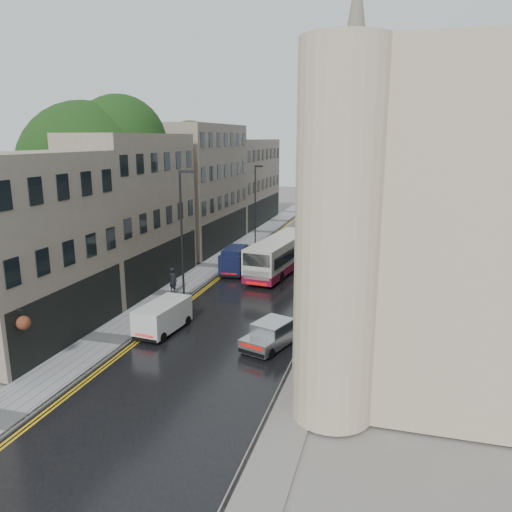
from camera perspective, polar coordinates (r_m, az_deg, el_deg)
The scene contains 17 objects.
ground at distance 18.17m, azimuth -19.29°, elevation -24.07°, with size 200.00×200.00×0.00m, color slate.
road at distance 41.48m, azimuth 2.72°, elevation -1.77°, with size 9.00×85.00×0.02m, color black.
left_sidewalk at distance 43.11m, azimuth -4.88°, elevation -1.15°, with size 2.70×85.00×0.12m, color gray.
right_sidewalk at distance 40.64m, azimuth 10.16°, elevation -2.21°, with size 1.80×85.00×0.12m, color slate.
old_shop_row at distance 45.68m, azimuth -8.19°, elevation 7.16°, with size 4.50×56.00×12.00m, color gray, non-canonical shape.
modern_block at distance 37.75m, azimuth 17.83°, elevation 6.91°, with size 8.00×40.00×14.00m, color #BCAB8B, non-canonical shape.
church_spire at distance 94.36m, azimuth 11.09°, elevation 18.71°, with size 6.40×6.40×40.00m, color gray, non-canonical shape.
tree_near at distance 38.33m, azimuth -18.54°, elevation 6.86°, with size 10.56×10.56×13.89m, color black, non-canonical shape.
tree_far at distance 49.51m, azimuth -9.73°, elevation 7.85°, with size 9.24×9.24×12.46m, color black, non-canonical shape.
cream_bus at distance 38.71m, azimuth -0.18°, elevation -0.67°, with size 2.37×10.42×2.84m, color beige, non-canonical shape.
white_lorry at distance 46.92m, azimuth 6.56°, elevation 2.30°, with size 2.14×7.14×3.75m, color white, non-canonical shape.
silver_hatchback at distance 26.05m, azimuth -1.24°, elevation -9.43°, with size 1.67×3.81×1.43m, color #AAA9AE, non-canonical shape.
white_van at distance 28.36m, azimuth -13.38°, elevation -7.50°, with size 1.67×3.90×1.76m, color silver, non-canonical shape.
navy_van at distance 39.65m, azimuth -4.01°, elevation -0.82°, with size 1.74×4.35×2.22m, color #0E1333, non-canonical shape.
pedestrian at distance 35.66m, azimuth -9.47°, elevation -2.74°, with size 0.68×0.44×1.85m, color black.
lamp_post_near at distance 33.92m, azimuth -8.48°, elevation 2.34°, with size 0.97×0.22×8.61m, color black, non-canonical shape.
lamp_post_far at distance 50.95m, azimuth -0.09°, elevation 5.80°, with size 0.90×0.20×8.00m, color black, non-canonical shape.
Camera 1 is at (8.93, -11.53, 10.83)m, focal length 35.00 mm.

